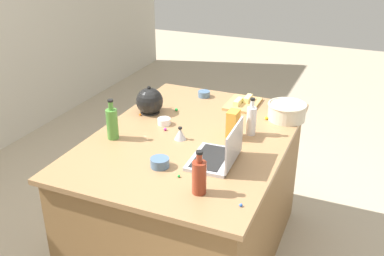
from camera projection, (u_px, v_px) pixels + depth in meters
The scene contains 23 objects.
ground_plane at pixel (192, 254), 3.02m from camera, with size 12.00×12.00×0.00m, color #B7A88E.
island_counter at pixel (192, 199), 2.83m from camera, with size 1.55×1.11×0.90m.
laptop at pixel (220, 154), 2.33m from camera, with size 0.32×0.24×0.22m.
mixing_bowl_large at pixel (287, 111), 2.84m from camera, with size 0.25×0.25×0.11m.
bottle_soy at pixel (199, 176), 2.05m from camera, with size 0.07×0.07×0.22m.
bottle_vinegar at pixel (251, 120), 2.62m from camera, with size 0.06×0.06×0.23m.
bottle_olive at pixel (112, 123), 2.57m from camera, with size 0.07×0.07×0.24m.
kettle at pixel (150, 101), 2.93m from camera, with size 0.21×0.18×0.20m.
cutting_board at pixel (243, 104), 3.07m from camera, with size 0.29×0.21×0.02m, color tan.
butter_stick_left at pixel (248, 99), 3.09m from camera, with size 0.11×0.04×0.04m, color #F4E58C.
butter_stick_right at pixel (238, 102), 3.03m from camera, with size 0.11×0.04×0.04m, color #F4E58C.
ramekin_small at pixel (160, 163), 2.30m from camera, with size 0.10×0.10×0.05m, color slate.
ramekin_medium at pixel (204, 94), 3.21m from camera, with size 0.09×0.09×0.04m, color slate.
ramekin_wide at pixel (164, 121), 2.78m from camera, with size 0.08×0.08×0.04m, color white.
kitchen_timer at pixel (180, 134), 2.58m from camera, with size 0.07×0.07×0.08m.
candy_bag at pixel (233, 124), 2.58m from camera, with size 0.09×0.06×0.17m, color gold.
candy_0 at pixel (266, 118), 2.85m from camera, with size 0.02×0.02×0.02m, color yellow.
candy_1 at pixel (165, 129), 2.70m from camera, with size 0.02×0.02×0.02m, color #CC3399.
candy_2 at pixel (170, 123), 2.79m from camera, with size 0.02×0.02×0.02m, color blue.
candy_3 at pixel (140, 115), 2.91m from camera, with size 0.02×0.02×0.02m, color orange.
candy_4 at pixel (176, 110), 2.98m from camera, with size 0.02×0.02×0.02m, color green.
candy_5 at pixel (179, 176), 2.21m from camera, with size 0.01×0.01×0.01m, color green.
candy_6 at pixel (241, 205), 1.99m from camera, with size 0.02×0.02×0.02m, color blue.
Camera 1 is at (-2.18, -0.93, 2.07)m, focal length 41.56 mm.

